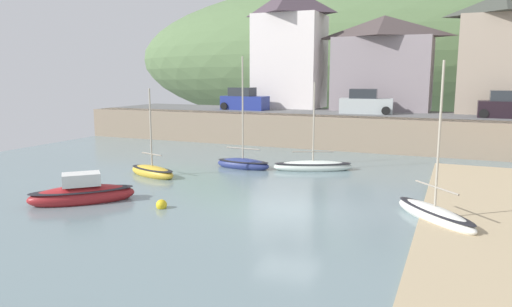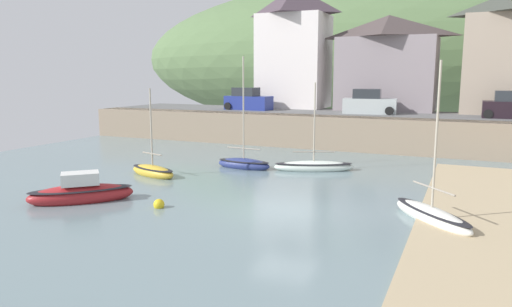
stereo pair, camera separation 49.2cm
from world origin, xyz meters
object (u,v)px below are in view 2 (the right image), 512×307
parked_car_near_slipway (248,101)px  parked_car_by_wall (369,103)px  waterfront_building_centre (387,62)px  fishing_boat_green (314,166)px  motorboat_with_cabin (431,215)px  sailboat_tall_mast (244,163)px  waterfront_building_left (294,47)px  waterfront_building_right (506,53)px  mooring_buoy (159,204)px  sailboat_blue_trim (81,193)px  rowboat_small_beached (153,171)px

parked_car_near_slipway → parked_car_by_wall: same height
waterfront_building_centre → fishing_boat_green: size_ratio=1.62×
fishing_boat_green → motorboat_with_cabin: 10.29m
sailboat_tall_mast → parked_car_by_wall: (4.67, 13.30, 2.92)m
parked_car_by_wall → waterfront_building_left: bearing=144.8°
waterfront_building_right → motorboat_with_cabin: size_ratio=1.53×
fishing_boat_green → mooring_buoy: (-3.51, -10.16, -0.11)m
fishing_boat_green → parked_car_near_slipway: bearing=104.9°
waterfront_building_centre → sailboat_blue_trim: size_ratio=2.04×
rowboat_small_beached → mooring_buoy: (4.09, -5.15, -0.12)m
waterfront_building_right → sailboat_blue_trim: 33.28m
parked_car_near_slipway → mooring_buoy: 23.53m
waterfront_building_left → mooring_buoy: waterfront_building_left is taller
motorboat_with_cabin → parked_car_by_wall: motorboat_with_cabin is taller
mooring_buoy → sailboat_tall_mast: bearing=92.9°
motorboat_with_cabin → waterfront_building_left: bearing=169.3°
parked_car_by_wall → sailboat_tall_mast: bearing=-115.1°
waterfront_building_left → parked_car_by_wall: (7.99, -4.50, -4.81)m
waterfront_building_right → fishing_boat_green: 20.86m
sailboat_tall_mast → rowboat_small_beached: sailboat_tall_mast is taller
rowboat_small_beached → sailboat_blue_trim: (0.40, -5.70, 0.11)m
waterfront_building_left → waterfront_building_right: waterfront_building_left is taller
waterfront_building_centre → waterfront_building_right: bearing=0.0°
mooring_buoy → fishing_boat_green: bearing=70.9°
rowboat_small_beached → sailboat_blue_trim: bearing=-68.8°
waterfront_building_left → parked_car_near_slipway: size_ratio=2.62×
waterfront_building_centre → fishing_boat_green: waterfront_building_centre is taller
mooring_buoy → motorboat_with_cabin: bearing=13.9°
parked_car_near_slipway → waterfront_building_left: bearing=63.5°
parked_car_near_slipway → sailboat_blue_trim: bearing=-79.2°
sailboat_blue_trim → motorboat_with_cabin: motorboat_with_cabin is taller
parked_car_by_wall → fishing_boat_green: bearing=-99.0°
waterfront_building_left → fishing_boat_green: (7.29, -16.76, -7.76)m
sailboat_tall_mast → rowboat_small_beached: bearing=-129.8°
rowboat_small_beached → parked_car_by_wall: 19.39m
waterfront_building_right → fishing_boat_green: size_ratio=1.81×
sailboat_tall_mast → motorboat_with_cabin: sailboat_tall_mast is taller
waterfront_building_left → sailboat_blue_trim: waterfront_building_left is taller
motorboat_with_cabin → waterfront_building_centre: bearing=152.1°
waterfront_building_right → parked_car_near_slipway: bearing=-167.5°
waterfront_building_left → mooring_buoy: size_ratio=23.99×
parked_car_by_wall → waterfront_building_centre: bearing=77.1°
sailboat_tall_mast → rowboat_small_beached: 5.37m
waterfront_building_centre → waterfront_building_left: bearing=180.0°
parked_car_near_slipway → fishing_boat_green: bearing=-47.0°
waterfront_building_right → sailboat_tall_mast: bearing=-128.8°
waterfront_building_left → fishing_boat_green: bearing=-66.5°
sailboat_tall_mast → mooring_buoy: size_ratio=14.53×
sailboat_tall_mast → waterfront_building_right: bearing=53.8°
waterfront_building_right → rowboat_small_beached: (-17.91, -21.77, -6.91)m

